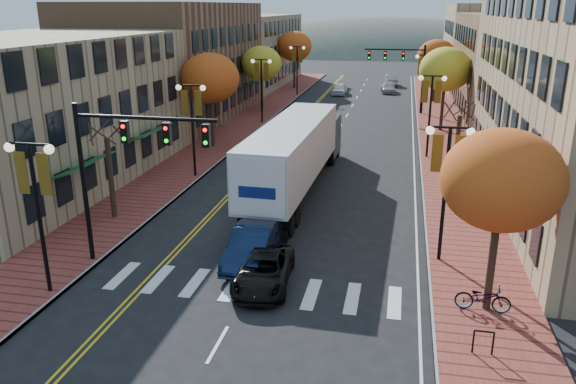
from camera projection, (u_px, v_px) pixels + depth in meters
The scene contains 32 objects.
ground at pixel (235, 314), 20.49m from camera, with size 200.00×200.00×0.00m, color black.
sidewalk_left at pixel (243, 125), 52.40m from camera, with size 4.00×85.00×0.15m, color brown.
sidewalk_right at pixel (441, 134), 48.98m from camera, with size 4.00×85.00×0.15m, color brown.
building_left_near at pixel (28, 112), 34.39m from camera, with size 12.00×22.00×9.00m, color #9E8966.
building_left_mid at pixel (173, 61), 55.46m from camera, with size 12.00×24.00×11.00m, color brown.
building_left_far at pixel (243, 50), 78.94m from camera, with size 12.00×26.00×9.50m, color #9E8966.
building_right_mid at pixel (541, 68), 54.45m from camera, with size 15.00×24.00×10.00m, color brown.
building_right_far at pixel (505, 47), 74.75m from camera, with size 15.00×20.00×11.00m, color #9E8966.
tree_left_a at pixel (111, 178), 28.93m from camera, with size 0.28×0.28×4.20m.
tree_left_b at pixel (210, 78), 42.80m from camera, with size 4.48×4.48×7.21m.
tree_left_c at pixel (261, 63), 57.80m from camera, with size 4.16×4.16×6.69m.
tree_left_d at pixel (294, 46), 74.36m from camera, with size 4.61×4.61×7.42m.
tree_right_a at pixel (502, 180), 19.05m from camera, with size 4.16×4.16×6.69m.
tree_right_b at pixel (457, 149), 34.81m from camera, with size 0.28×0.28×4.20m.
tree_right_c at pixel (445, 69), 48.68m from camera, with size 4.48×4.48×7.21m.
tree_right_d at pixel (437, 56), 63.60m from camera, with size 4.35×4.35×7.00m.
lamp_left_a at pixel (35, 189), 20.56m from camera, with size 1.96×0.36×6.05m.
lamp_left_b at pixel (192, 112), 35.44m from camera, with size 1.96×0.36×6.05m.
lamp_left_c at pixel (261, 78), 52.18m from camera, with size 1.96×0.36×6.05m.
lamp_left_d at pixel (297, 61), 68.91m from camera, with size 1.96×0.36×6.05m.
lamp_right_a at pixel (447, 168), 23.29m from camera, with size 1.96×0.36×6.05m.
lamp_right_b at pixel (431, 100), 40.03m from camera, with size 1.96×0.36×6.05m.
lamp_right_c at pixel (424, 72), 56.76m from camera, with size 1.96×0.36×6.05m.
traffic_mast_near at pixel (123, 155), 22.77m from camera, with size 6.10×0.35×7.00m.
traffic_mast_far at pixel (404, 66), 56.95m from camera, with size 6.10×0.34×7.00m.
semi_truck at pixel (297, 149), 33.43m from camera, with size 3.30×17.64×4.39m.
navy_sedan at pixel (253, 245), 24.45m from camera, with size 1.66×4.77×1.57m, color #0D1935.
black_suv at pixel (264, 271), 22.41m from camera, with size 2.09×4.53×1.26m, color black.
car_far_white at pixel (339, 89), 70.98m from camera, with size 1.66×4.13×1.41m, color white.
car_far_silver at pixel (388, 88), 72.60m from camera, with size 1.77×4.36×1.27m, color #A2A1A8.
car_far_oncoming at pixel (391, 80), 79.02m from camera, with size 1.58×4.54×1.50m, color #9B9DA3.
bicycle at pixel (483, 298), 20.27m from camera, with size 0.68×1.96×1.03m, color gray.
Camera 1 is at (5.51, -17.29, 10.69)m, focal length 35.00 mm.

